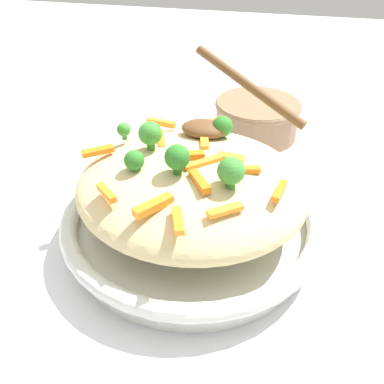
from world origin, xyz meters
TOP-DOWN VIEW (x-y plane):
  - ground_plane at (0.00, 0.00)m, footprint 2.40×2.40m
  - serving_bowl at (0.00, 0.00)m, footprint 0.30×0.30m
  - pasta_mound at (0.00, 0.00)m, footprint 0.26×0.24m
  - carrot_piece_0 at (0.01, -0.01)m, footprint 0.04×0.04m
  - carrot_piece_1 at (-0.01, 0.00)m, footprint 0.04×0.02m
  - carrot_piece_2 at (-0.02, -0.08)m, footprint 0.03×0.04m
  - carrot_piece_3 at (0.02, -0.04)m, footprint 0.03×0.03m
  - carrot_piece_4 at (0.04, 0.01)m, footprint 0.03×0.01m
  - carrot_piece_5 at (-0.07, -0.07)m, footprint 0.03×0.03m
  - carrot_piece_6 at (0.01, 0.10)m, footprint 0.02×0.03m
  - carrot_piece_7 at (0.10, -0.03)m, footprint 0.01×0.03m
  - carrot_piece_8 at (-0.06, 0.08)m, footprint 0.04×0.01m
  - carrot_piece_9 at (0.05, -0.07)m, footprint 0.03×0.03m
  - carrot_piece_10 at (-0.11, 0.00)m, footprint 0.04×0.03m
  - carrot_piece_11 at (0.01, -0.10)m, footprint 0.02×0.04m
  - carrot_piece_12 at (0.01, 0.04)m, footprint 0.02×0.03m
  - carrot_piece_13 at (-0.05, 0.04)m, footprint 0.02×0.04m
  - carrot_piece_14 at (0.06, -0.01)m, footprint 0.03×0.01m
  - broccoli_floret_0 at (0.05, -0.04)m, footprint 0.03×0.03m
  - broccoli_floret_1 at (-0.05, 0.02)m, footprint 0.03×0.03m
  - broccoli_floret_2 at (0.02, 0.07)m, footprint 0.03×0.03m
  - broccoli_floret_3 at (-0.05, -0.03)m, footprint 0.02×0.02m
  - broccoli_floret_4 at (-0.01, -0.03)m, footprint 0.03×0.03m
  - broccoli_floret_5 at (-0.09, 0.04)m, footprint 0.02×0.02m
  - serving_spoon at (0.02, 0.09)m, footprint 0.16×0.14m
  - companion_bowl at (0.05, 0.28)m, footprint 0.14×0.14m

SIDE VIEW (x-z plane):
  - ground_plane at x=0.00m, z-range 0.00..0.00m
  - serving_bowl at x=0.00m, z-range 0.00..0.05m
  - companion_bowl at x=0.05m, z-range 0.00..0.07m
  - pasta_mound at x=0.00m, z-range 0.04..0.11m
  - carrot_piece_9 at x=0.05m, z-range 0.10..0.11m
  - carrot_piece_10 at x=-0.11m, z-range 0.10..0.11m
  - carrot_piece_11 at x=0.01m, z-range 0.10..0.11m
  - carrot_piece_7 at x=0.10m, z-range 0.10..0.11m
  - carrot_piece_5 at x=-0.07m, z-range 0.10..0.11m
  - carrot_piece_8 at x=-0.06m, z-range 0.10..0.11m
  - carrot_piece_6 at x=0.01m, z-range 0.10..0.11m
  - carrot_piece_13 at x=-0.05m, z-range 0.10..0.11m
  - carrot_piece_2 at x=-0.02m, z-range 0.10..0.11m
  - carrot_piece_14 at x=0.06m, z-range 0.11..0.11m
  - carrot_piece_4 at x=0.04m, z-range 0.11..0.11m
  - carrot_piece_12 at x=0.01m, z-range 0.11..0.11m
  - carrot_piece_3 at x=0.02m, z-range 0.11..0.11m
  - carrot_piece_0 at x=0.01m, z-range 0.11..0.11m
  - carrot_piece_1 at x=-0.01m, z-range 0.11..0.12m
  - broccoli_floret_5 at x=-0.09m, z-range 0.10..0.12m
  - broccoli_floret_3 at x=-0.05m, z-range 0.10..0.13m
  - broccoli_floret_2 at x=0.02m, z-range 0.10..0.13m
  - broccoli_floret_0 at x=0.05m, z-range 0.11..0.14m
  - serving_spoon at x=0.02m, z-range 0.09..0.16m
  - broccoli_floret_1 at x=-0.05m, z-range 0.11..0.14m
  - broccoli_floret_4 at x=-0.01m, z-range 0.11..0.14m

